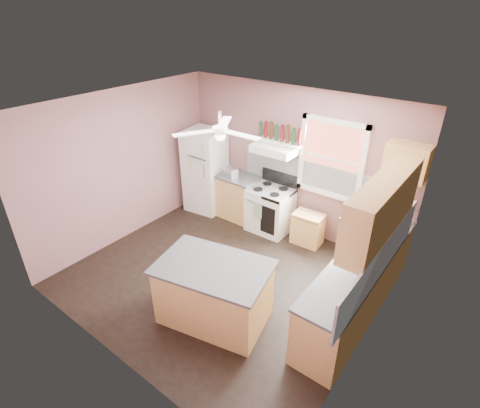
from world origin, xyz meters
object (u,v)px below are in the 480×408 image
Objects in this scene: stove at (270,210)px; island at (214,294)px; refrigerator at (205,171)px; toaster at (231,172)px; cart at (307,230)px.

stove and island have the same top height.
island is (0.67, -2.39, 0.00)m from stove.
island is (2.22, -2.31, -0.42)m from refrigerator.
stove is at bearing 22.35° from toaster.
toaster is at bearing 111.05° from island.
refrigerator is at bearing 121.06° from island.
cart is (0.80, 0.03, -0.16)m from stove.
toaster reaches higher than island.
stove reaches higher than cart.
toaster reaches higher than stove.
refrigerator is 1.98× the size of stove.
refrigerator is 2.43m from cart.
refrigerator is at bearing 179.12° from cart.
stove is 2.49m from island.
refrigerator reaches higher than stove.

